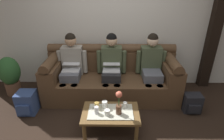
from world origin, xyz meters
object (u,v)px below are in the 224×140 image
at_px(cup_far_left, 105,105).
at_px(potted_plant, 10,74).
at_px(cup_near_right, 97,105).
at_px(cup_far_right, 125,105).
at_px(couch, 112,78).
at_px(person_right, 151,64).
at_px(backpack_left, 27,103).
at_px(cup_near_left, 107,112).
at_px(coffee_table, 111,114).
at_px(flower_vase, 119,103).
at_px(backpack_right, 192,103).
at_px(person_middle, 111,64).
at_px(cup_far_center, 96,110).
at_px(person_left, 72,64).

height_order(cup_far_left, potted_plant, potted_plant).
xyz_separation_m(cup_near_right, cup_far_right, (0.42, 0.03, -0.01)).
distance_m(couch, person_right, 0.80).
relative_size(cup_far_right, backpack_left, 0.21).
bearing_deg(cup_near_left, coffee_table, 56.62).
relative_size(cup_near_right, potted_plant, 0.13).
distance_m(cup_near_left, backpack_left, 1.48).
height_order(flower_vase, potted_plant, potted_plant).
height_order(flower_vase, backpack_right, flower_vase).
bearing_deg(person_right, cup_near_right, -135.61).
relative_size(couch, person_right, 2.02).
bearing_deg(person_right, person_middle, -179.94).
xyz_separation_m(coffee_table, cup_near_right, (-0.20, 0.08, 0.11)).
relative_size(couch, cup_far_right, 30.69).
xyz_separation_m(person_right, coffee_table, (-0.75, -1.01, -0.36)).
distance_m(cup_far_center, backpack_left, 1.33).
xyz_separation_m(person_left, backpack_right, (2.14, -0.53, -0.50)).
distance_m(person_left, backpack_right, 2.26).
bearing_deg(coffee_table, cup_near_right, 158.65).
height_order(person_left, cup_far_left, person_left).
relative_size(cup_near_left, potted_plant, 0.10).
distance_m(cup_near_right, potted_plant, 2.01).
bearing_deg(cup_near_left, cup_near_right, 136.13).
bearing_deg(backpack_left, cup_far_center, -20.55).
xyz_separation_m(flower_vase, cup_far_right, (0.10, 0.15, -0.14)).
bearing_deg(person_left, cup_near_right, -59.71).
bearing_deg(person_middle, cup_near_left, -92.48).
bearing_deg(cup_near_left, potted_plant, 150.47).
distance_m(flower_vase, cup_near_right, 0.37).
relative_size(coffee_table, flower_vase, 2.27).
height_order(person_middle, cup_far_right, person_middle).
xyz_separation_m(couch, cup_near_right, (-0.20, -0.94, 0.04)).
xyz_separation_m(coffee_table, flower_vase, (0.12, -0.04, 0.23)).
height_order(person_left, potted_plant, person_left).
bearing_deg(backpack_right, person_middle, 159.05).
bearing_deg(backpack_right, couch, 158.88).
distance_m(couch, person_left, 0.80).
bearing_deg(person_left, cup_far_center, -62.45).
height_order(cup_near_left, potted_plant, potted_plant).
relative_size(person_left, backpack_right, 3.73).
bearing_deg(cup_near_left, cup_far_center, 168.60).
bearing_deg(couch, backpack_right, -21.12).
height_order(person_left, coffee_table, person_left).
xyz_separation_m(couch, backpack_left, (-1.43, -0.60, -0.17)).
bearing_deg(person_left, coffee_table, -53.50).
bearing_deg(flower_vase, coffee_table, 159.92).
bearing_deg(cup_far_center, couch, 79.31).
relative_size(cup_far_center, cup_far_left, 0.99).
bearing_deg(flower_vase, cup_far_left, 147.59).
xyz_separation_m(person_middle, person_right, (0.75, 0.00, 0.00)).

